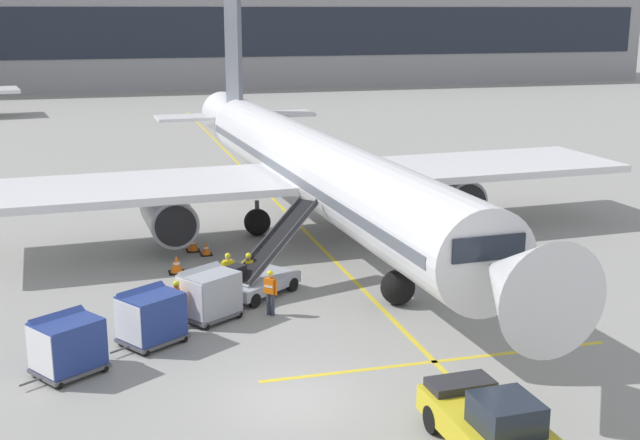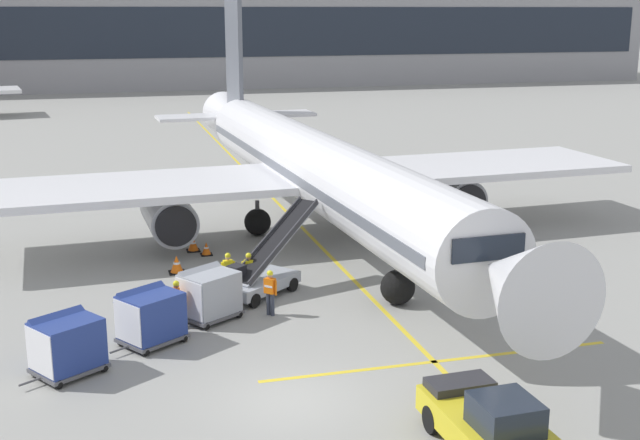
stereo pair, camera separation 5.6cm
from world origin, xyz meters
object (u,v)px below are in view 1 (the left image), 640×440
baggage_cart_third (67,344)px  pushback_tug (491,424)px  ground_crew_wingwalker (249,271)px  parked_airplane (312,168)px  ground_crew_marshaller (270,290)px  ground_crew_by_carts (228,271)px  baggage_cart_second (150,316)px  safety_cone_wingtip (193,244)px  safety_cone_engine_keepout (206,249)px  safety_cone_nose_mark (177,265)px  ground_crew_by_loader (177,301)px  belt_loader (262,272)px  baggage_cart_lead (209,293)px

baggage_cart_third → pushback_tug: 13.13m
baggage_cart_third → ground_crew_wingwalker: (6.82, 5.88, -0.00)m
parked_airplane → ground_crew_marshaller: size_ratio=24.29×
ground_crew_by_carts → ground_crew_marshaller: bearing=-66.8°
baggage_cart_second → baggage_cart_third: size_ratio=1.00×
safety_cone_wingtip → safety_cone_engine_keepout: bearing=-58.1°
safety_cone_engine_keepout → safety_cone_nose_mark: bearing=-123.8°
ground_crew_by_loader → ground_crew_marshaller: bearing=5.0°
ground_crew_by_loader → ground_crew_by_carts: 3.77m
parked_airplane → pushback_tug: parked_airplane is taller
belt_loader → baggage_cart_second: (-4.69, -4.06, 0.08)m
ground_crew_by_carts → ground_crew_wingwalker: same height
parked_airplane → safety_cone_nose_mark: size_ratio=54.42×
belt_loader → parked_airplane: bearing=62.9°
safety_cone_engine_keepout → safety_cone_nose_mark: 2.87m
ground_crew_wingwalker → safety_cone_nose_mark: ground_crew_wingwalker is taller
baggage_cart_lead → parked_airplane: bearing=57.5°
baggage_cart_lead → ground_crew_by_carts: (1.12, 2.48, -0.00)m
ground_crew_wingwalker → baggage_cart_second: bearing=-135.5°
baggage_cart_third → ground_crew_by_carts: 8.57m
baggage_cart_lead → baggage_cart_third: size_ratio=1.00×
ground_crew_by_loader → safety_cone_engine_keepout: bearing=75.9°
baggage_cart_lead → safety_cone_nose_mark: (-0.59, 5.91, -0.62)m
baggage_cart_lead → pushback_tug: baggage_cart_lead is taller
baggage_cart_third → safety_cone_engine_keepout: (5.91, 11.90, -0.70)m
baggage_cart_lead → baggage_cart_third: same height
ground_crew_by_loader → safety_cone_engine_keepout: 9.08m
safety_cone_wingtip → safety_cone_nose_mark: (-1.09, -3.20, 0.04)m
baggage_cart_lead → baggage_cart_third: bearing=-143.7°
ground_crew_marshaller → safety_cone_engine_keepout: 8.60m
parked_airplane → baggage_cart_second: bearing=-125.9°
parked_airplane → belt_loader: parked_airplane is taller
parked_airplane → safety_cone_wingtip: parked_airplane is taller
pushback_tug → safety_cone_nose_mark: bearing=109.7°
safety_cone_engine_keepout → safety_cone_wingtip: 0.97m
safety_cone_nose_mark → ground_crew_by_carts: bearing=-63.5°
baggage_cart_lead → pushback_tug: (5.62, -11.46, -0.17)m
safety_cone_engine_keepout → pushback_tug: bearing=-76.8°
baggage_cart_third → ground_crew_by_carts: size_ratio=1.56×
baggage_cart_second → parked_airplane: bearing=54.1°
ground_crew_by_carts → pushback_tug: bearing=-72.1°
ground_crew_marshaller → safety_cone_wingtip: bearing=100.8°
belt_loader → pushback_tug: size_ratio=1.06×
parked_airplane → baggage_cart_third: parked_airplane is taller
baggage_cart_second → baggage_cart_third: same height
parked_airplane → safety_cone_engine_keepout: (-5.66, -2.17, -3.16)m
baggage_cart_second → safety_cone_engine_keepout: bearing=72.3°
parked_airplane → ground_crew_by_loader: bearing=-125.6°
ground_crew_by_carts → safety_cone_wingtip: (-0.63, 6.63, -0.66)m
ground_crew_by_carts → safety_cone_wingtip: bearing=95.4°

